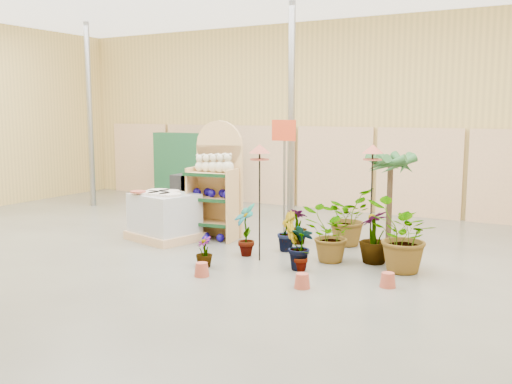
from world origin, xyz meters
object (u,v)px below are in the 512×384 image
display_shelf (217,185)px  bird_table_front (260,153)px  potted_plant_2 (329,235)px  pallet_stack (164,217)px

display_shelf → bird_table_front: size_ratio=1.18×
potted_plant_2 → bird_table_front: bearing=-156.4°
display_shelf → potted_plant_2: 2.66m
display_shelf → pallet_stack: display_shelf is taller
display_shelf → bird_table_front: (1.51, -1.10, 0.72)m
bird_table_front → pallet_stack: bearing=168.5°
pallet_stack → bird_table_front: 2.64m
pallet_stack → bird_table_front: bird_table_front is taller
bird_table_front → potted_plant_2: size_ratio=2.10×
pallet_stack → potted_plant_2: pallet_stack is taller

